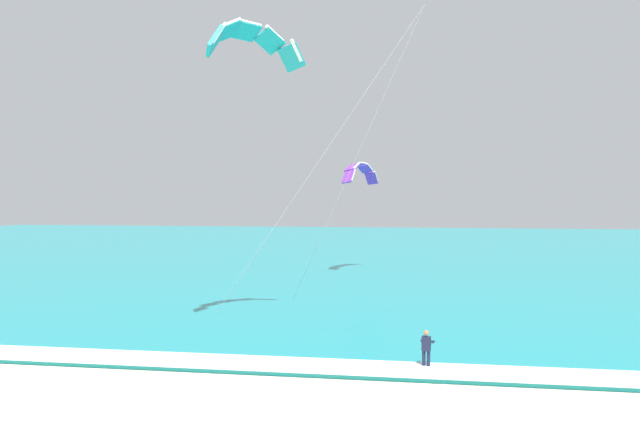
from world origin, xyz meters
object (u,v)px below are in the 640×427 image
object	(u,v)px
surfboard	(426,371)
kitesurfer	(426,348)
kite_primary	(252,41)
kite_distant	(360,171)

from	to	relation	value
surfboard	kitesurfer	xyz separation A→B (m)	(0.01, 0.02, 0.91)
surfboard	kite_primary	world-z (taller)	kite_primary
kitesurfer	kite_distant	size ratio (longest dim) A/B	0.30
surfboard	kite_primary	xyz separation A→B (m)	(-9.10, 6.85, 15.39)
surfboard	kitesurfer	distance (m)	0.91
kite_distant	kitesurfer	bearing A→B (deg)	-80.04
kite_primary	kitesurfer	bearing A→B (deg)	-36.91
surfboard	kitesurfer	size ratio (longest dim) A/B	0.87
kitesurfer	kite_distant	distance (m)	33.62
surfboard	kite_distant	xyz separation A→B (m)	(-5.62, 32.02, 9.54)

